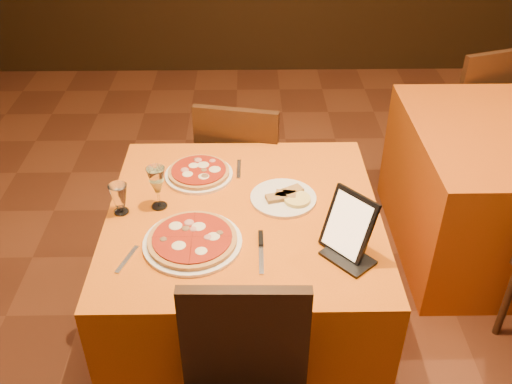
{
  "coord_description": "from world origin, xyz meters",
  "views": [
    {
      "loc": [
        -0.28,
        -1.55,
        2.14
      ],
      "look_at": [
        -0.25,
        0.27,
        0.86
      ],
      "focal_mm": 40.0,
      "sensor_mm": 36.0,
      "label": 1
    }
  ],
  "objects_px": {
    "chair_side_far": "(462,109)",
    "tablet": "(349,225)",
    "side_table": "(506,191)",
    "pizza_far": "(199,173)",
    "wine_glass": "(157,188)",
    "water_glass": "(119,199)",
    "pizza_near": "(192,241)",
    "chair_main_far": "(245,169)",
    "main_table": "(245,279)"
  },
  "relations": [
    {
      "from": "tablet",
      "to": "water_glass",
      "type": "bearing_deg",
      "value": -147.2
    },
    {
      "from": "pizza_near",
      "to": "wine_glass",
      "type": "distance_m",
      "value": 0.29
    },
    {
      "from": "side_table",
      "to": "pizza_near",
      "type": "xyz_separation_m",
      "value": [
        -1.61,
        -0.86,
        0.39
      ]
    },
    {
      "from": "main_table",
      "to": "chair_side_far",
      "type": "xyz_separation_m",
      "value": [
        1.42,
        1.48,
        0.08
      ]
    },
    {
      "from": "chair_main_far",
      "to": "tablet",
      "type": "bearing_deg",
      "value": 122.18
    },
    {
      "from": "chair_side_far",
      "to": "pizza_far",
      "type": "height_order",
      "value": "chair_side_far"
    },
    {
      "from": "side_table",
      "to": "wine_glass",
      "type": "distance_m",
      "value": 1.93
    },
    {
      "from": "side_table",
      "to": "wine_glass",
      "type": "bearing_deg",
      "value": -160.51
    },
    {
      "from": "main_table",
      "to": "chair_side_far",
      "type": "relative_size",
      "value": 1.21
    },
    {
      "from": "chair_main_far",
      "to": "wine_glass",
      "type": "height_order",
      "value": "wine_glass"
    },
    {
      "from": "chair_main_far",
      "to": "water_glass",
      "type": "height_order",
      "value": "chair_main_far"
    },
    {
      "from": "pizza_far",
      "to": "tablet",
      "type": "distance_m",
      "value": 0.77
    },
    {
      "from": "water_glass",
      "to": "wine_glass",
      "type": "bearing_deg",
      "value": 13.45
    },
    {
      "from": "chair_main_far",
      "to": "main_table",
      "type": "bearing_deg",
      "value": 101.88
    },
    {
      "from": "chair_side_far",
      "to": "wine_glass",
      "type": "distance_m",
      "value": 2.31
    },
    {
      "from": "main_table",
      "to": "wine_glass",
      "type": "xyz_separation_m",
      "value": [
        -0.34,
        0.04,
        0.47
      ]
    },
    {
      "from": "side_table",
      "to": "chair_side_far",
      "type": "bearing_deg",
      "value": 90.0
    },
    {
      "from": "pizza_near",
      "to": "water_glass",
      "type": "height_order",
      "value": "water_glass"
    },
    {
      "from": "chair_main_far",
      "to": "chair_side_far",
      "type": "height_order",
      "value": "same"
    },
    {
      "from": "pizza_near",
      "to": "tablet",
      "type": "distance_m",
      "value": 0.58
    },
    {
      "from": "wine_glass",
      "to": "tablet",
      "type": "height_order",
      "value": "tablet"
    },
    {
      "from": "chair_main_far",
      "to": "tablet",
      "type": "distance_m",
      "value": 1.17
    },
    {
      "from": "water_glass",
      "to": "main_table",
      "type": "bearing_deg",
      "value": -0.39
    },
    {
      "from": "chair_main_far",
      "to": "pizza_near",
      "type": "distance_m",
      "value": 1.05
    },
    {
      "from": "side_table",
      "to": "wine_glass",
      "type": "height_order",
      "value": "wine_glass"
    },
    {
      "from": "water_glass",
      "to": "tablet",
      "type": "relative_size",
      "value": 0.53
    },
    {
      "from": "chair_side_far",
      "to": "wine_glass",
      "type": "relative_size",
      "value": 4.79
    },
    {
      "from": "chair_side_far",
      "to": "tablet",
      "type": "relative_size",
      "value": 3.73
    },
    {
      "from": "main_table",
      "to": "pizza_far",
      "type": "xyz_separation_m",
      "value": [
        -0.2,
        0.26,
        0.39
      ]
    },
    {
      "from": "pizza_far",
      "to": "tablet",
      "type": "bearing_deg",
      "value": -41.31
    },
    {
      "from": "chair_side_far",
      "to": "pizza_near",
      "type": "height_order",
      "value": "chair_side_far"
    },
    {
      "from": "main_table",
      "to": "pizza_far",
      "type": "bearing_deg",
      "value": 126.89
    },
    {
      "from": "main_table",
      "to": "pizza_near",
      "type": "relative_size",
      "value": 2.95
    },
    {
      "from": "side_table",
      "to": "pizza_far",
      "type": "bearing_deg",
      "value": -166.12
    },
    {
      "from": "chair_main_far",
      "to": "pizza_far",
      "type": "height_order",
      "value": "chair_main_far"
    },
    {
      "from": "wine_glass",
      "to": "water_glass",
      "type": "xyz_separation_m",
      "value": [
        -0.15,
        -0.04,
        -0.03
      ]
    },
    {
      "from": "side_table",
      "to": "water_glass",
      "type": "distance_m",
      "value": 2.07
    },
    {
      "from": "wine_glass",
      "to": "tablet",
      "type": "distance_m",
      "value": 0.78
    },
    {
      "from": "pizza_near",
      "to": "water_glass",
      "type": "xyz_separation_m",
      "value": [
        -0.3,
        0.2,
        0.05
      ]
    },
    {
      "from": "pizza_near",
      "to": "water_glass",
      "type": "distance_m",
      "value": 0.37
    },
    {
      "from": "chair_side_far",
      "to": "tablet",
      "type": "xyz_separation_m",
      "value": [
        -1.04,
        -1.72,
        0.41
      ]
    },
    {
      "from": "main_table",
      "to": "pizza_near",
      "type": "xyz_separation_m",
      "value": [
        -0.19,
        -0.2,
        0.39
      ]
    },
    {
      "from": "chair_side_far",
      "to": "water_glass",
      "type": "xyz_separation_m",
      "value": [
        -1.91,
        -1.48,
        0.36
      ]
    },
    {
      "from": "side_table",
      "to": "chair_main_far",
      "type": "distance_m",
      "value": 1.42
    },
    {
      "from": "chair_main_far",
      "to": "pizza_near",
      "type": "bearing_deg",
      "value": 90.86
    },
    {
      "from": "side_table",
      "to": "tablet",
      "type": "distance_m",
      "value": 1.46
    },
    {
      "from": "wine_glass",
      "to": "pizza_near",
      "type": "bearing_deg",
      "value": -57.25
    },
    {
      "from": "side_table",
      "to": "pizza_far",
      "type": "xyz_separation_m",
      "value": [
        -1.61,
        -0.4,
        0.39
      ]
    },
    {
      "from": "chair_side_far",
      "to": "pizza_far",
      "type": "relative_size",
      "value": 3.03
    },
    {
      "from": "side_table",
      "to": "pizza_far",
      "type": "distance_m",
      "value": 1.71
    }
  ]
}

